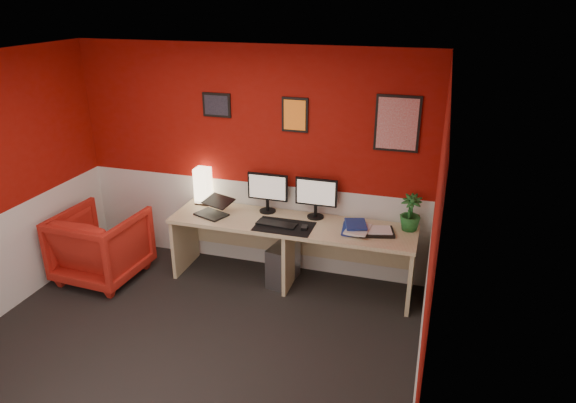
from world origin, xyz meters
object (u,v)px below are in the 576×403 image
at_px(monitor_left, 267,187).
at_px(monitor_right, 316,192).
at_px(pc_tower, 283,263).
at_px(potted_plant, 410,213).
at_px(armchair, 101,245).
at_px(desk, 291,253).
at_px(shoji_lamp, 203,187).
at_px(laptop, 211,206).
at_px(zen_tray, 376,232).

relative_size(monitor_left, monitor_right, 1.00).
distance_m(monitor_left, pc_tower, 0.85).
bearing_deg(potted_plant, armchair, -168.82).
xyz_separation_m(desk, armchair, (-2.05, -0.46, 0.03)).
bearing_deg(shoji_lamp, armchair, -143.36).
distance_m(desk, monitor_right, 0.72).
distance_m(shoji_lamp, potted_plant, 2.31).
height_order(desk, monitor_left, monitor_left).
relative_size(monitor_left, pc_tower, 1.29).
distance_m(laptop, zen_tray, 1.78).
xyz_separation_m(laptop, zen_tray, (1.77, 0.07, -0.09)).
bearing_deg(desk, monitor_right, 44.39).
relative_size(shoji_lamp, zen_tray, 1.14).
xyz_separation_m(shoji_lamp, zen_tray, (2.00, -0.23, -0.18)).
bearing_deg(zen_tray, pc_tower, 179.56).
xyz_separation_m(monitor_left, pc_tower, (0.24, -0.20, -0.80)).
height_order(monitor_right, potted_plant, monitor_right).
distance_m(desk, monitor_left, 0.76).
bearing_deg(shoji_lamp, zen_tray, -6.65).
bearing_deg(pc_tower, armchair, -155.15).
bearing_deg(desk, armchair, -167.25).
height_order(desk, monitor_right, monitor_right).
relative_size(zen_tray, potted_plant, 0.93).
height_order(shoji_lamp, monitor_right, monitor_right).
bearing_deg(shoji_lamp, pc_tower, -12.48).
distance_m(laptop, armchair, 1.31).
bearing_deg(potted_plant, shoji_lamp, 178.67).
distance_m(desk, pc_tower, 0.17).
relative_size(laptop, potted_plant, 0.88).
distance_m(monitor_right, pc_tower, 0.87).
bearing_deg(monitor_right, pc_tower, -146.88).
distance_m(monitor_right, armchair, 2.43).
bearing_deg(armchair, desk, -163.96).
bearing_deg(monitor_left, armchair, -158.63).
bearing_deg(armchair, zen_tray, -167.76).
height_order(laptop, pc_tower, laptop).
height_order(desk, armchair, armchair).
height_order(zen_tray, pc_tower, zen_tray).
xyz_separation_m(zen_tray, armchair, (-2.93, -0.46, -0.35)).
height_order(monitor_right, pc_tower, monitor_right).
bearing_deg(monitor_right, armchair, -163.52).
height_order(shoji_lamp, armchair, shoji_lamp).
distance_m(desk, zen_tray, 0.96).
bearing_deg(desk, monitor_left, 148.32).
xyz_separation_m(monitor_left, potted_plant, (1.53, -0.03, -0.10)).
height_order(potted_plant, armchair, potted_plant).
height_order(monitor_right, zen_tray, monitor_right).
bearing_deg(potted_plant, laptop, -173.30).
relative_size(shoji_lamp, monitor_right, 0.69).
xyz_separation_m(laptop, pc_tower, (0.79, 0.07, -0.61)).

